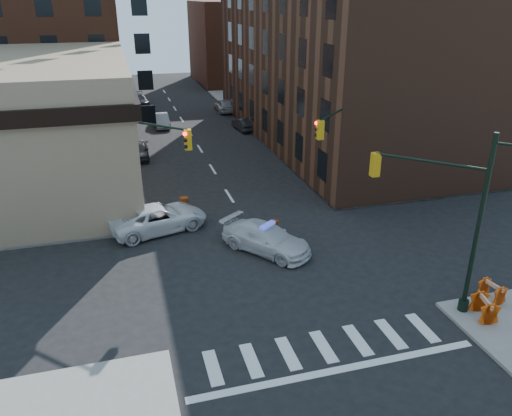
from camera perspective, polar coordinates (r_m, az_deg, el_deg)
ground at (r=26.11m, az=1.90°, el=-6.52°), size 140.00×140.00×0.00m
sidewalk_ne at (r=63.36m, az=13.11°, el=10.94°), size 34.00×54.50×0.15m
commercial_row_ne at (r=48.75m, az=8.92°, el=15.98°), size 14.00×34.00×14.00m
filler_nw at (r=84.20m, az=-23.09°, el=18.17°), size 20.00×18.00×16.00m
filler_ne at (r=82.58m, az=-1.03°, el=18.43°), size 16.00×16.00×12.00m
signal_pole_se at (r=22.28m, az=21.51°, el=-0.46°), size 5.40×5.27×8.00m
signal_pole_nw at (r=28.27m, az=-12.76°, el=4.92°), size 3.58×3.67×8.00m
signal_pole_ne at (r=31.03m, az=9.38°, el=6.82°), size 3.67×3.58×8.00m
tree_ne_near at (r=50.61m, az=1.18°, el=12.48°), size 3.00×3.00×4.85m
tree_ne_far at (r=58.20m, az=-1.17°, el=13.90°), size 3.00×3.00×4.85m
police_car at (r=27.12m, az=1.17°, el=-3.49°), size 4.86×5.41×1.51m
pickup at (r=30.00m, az=-11.09°, el=-1.12°), size 6.24×4.10×1.59m
parked_car_wnear at (r=43.93m, az=-13.28°, el=6.44°), size 1.81×4.18×1.41m
parked_car_wfar at (r=54.30m, az=-10.77°, el=9.81°), size 1.57×4.24×1.39m
parked_car_wdeep at (r=65.82m, az=-13.23°, el=11.94°), size 2.46×5.02×1.40m
parked_car_enear at (r=52.08m, az=-1.46°, el=9.57°), size 1.75×3.97×1.27m
parked_car_efar at (r=60.62m, az=-3.63°, el=11.63°), size 1.87×4.56×1.55m
pedestrian_a at (r=30.01m, az=-14.25°, el=-0.79°), size 0.70×0.47×1.89m
pedestrian_b at (r=32.83m, az=-17.90°, el=0.75°), size 1.00×0.87×1.74m
pedestrian_c at (r=32.54m, az=-20.61°, el=0.18°), size 1.11×0.85×1.75m
barrel_road at (r=29.04m, az=2.08°, el=-2.27°), size 0.62×0.62×0.90m
barrel_bank at (r=32.33m, az=-8.20°, el=0.36°), size 0.73×0.73×1.02m
barricade_se_a at (r=25.20m, az=25.35°, el=-8.64°), size 0.77×1.26×0.88m
barricade_se_b at (r=23.79m, az=24.62°, el=-10.37°), size 0.90×1.39×0.96m
barricade_nw_a at (r=32.04m, az=-13.87°, el=-0.10°), size 1.36×0.86×0.94m
barricade_nw_b at (r=31.25m, az=-21.44°, el=-1.78°), size 1.20×0.65×0.88m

